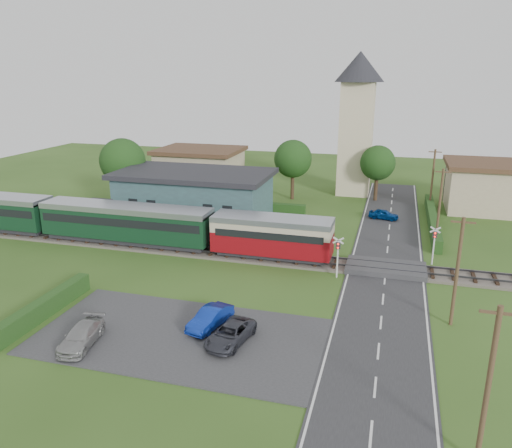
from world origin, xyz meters
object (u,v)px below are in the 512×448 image
(car_park_silver, at_px, (81,336))
(equipment_hut, at_px, (97,213))
(train, at_px, (95,219))
(car_park_blue, at_px, (210,318))
(station_building, at_px, (195,196))
(crossing_signal_far, at_px, (434,240))
(car_on_road, at_px, (384,214))
(car_park_dark, at_px, (230,334))
(house_west, at_px, (200,169))
(church_tower, at_px, (357,113))
(pedestrian_far, at_px, (104,218))
(crossing_signal_near, at_px, (338,251))
(pedestrian_near, at_px, (246,228))
(house_east, at_px, (485,186))

(car_park_silver, bearing_deg, equipment_hut, 111.76)
(train, bearing_deg, car_park_blue, -37.98)
(station_building, height_order, crossing_signal_far, station_building)
(car_on_road, height_order, car_park_dark, car_park_dark)
(house_west, xyz_separation_m, crossing_signal_far, (28.60, -20.61, -0.65))
(crossing_signal_far, height_order, car_park_silver, crossing_signal_far)
(church_tower, bearing_deg, pedestrian_far, -133.72)
(crossing_signal_near, distance_m, pedestrian_far, 24.09)
(car_park_silver, bearing_deg, church_tower, 66.34)
(train, xyz_separation_m, crossing_signal_near, (22.52, -2.41, -0.04))
(church_tower, height_order, house_west, church_tower)
(crossing_signal_far, xyz_separation_m, car_on_road, (-4.32, 12.40, -1.56))
(crossing_signal_near, bearing_deg, church_tower, 92.82)
(station_building, distance_m, car_park_dark, 25.79)
(car_park_silver, distance_m, pedestrian_far, 22.13)
(crossing_signal_far, height_order, car_park_dark, crossing_signal_far)
(house_west, height_order, car_park_blue, house_west)
(pedestrian_near, relative_size, pedestrian_far, 0.97)
(equipment_hut, xyz_separation_m, crossing_signal_near, (24.40, -5.61, 0.39))
(crossing_signal_far, distance_m, pedestrian_far, 30.70)
(car_park_dark, bearing_deg, house_east, 72.84)
(crossing_signal_near, relative_size, pedestrian_far, 1.73)
(church_tower, bearing_deg, equipment_hut, -135.25)
(equipment_hut, bearing_deg, crossing_signal_far, -1.46)
(car_park_silver, relative_size, pedestrian_far, 2.08)
(crossing_signal_far, height_order, car_park_blue, crossing_signal_far)
(crossing_signal_far, relative_size, car_on_road, 1.05)
(church_tower, relative_size, crossing_signal_far, 5.37)
(house_east, bearing_deg, car_park_silver, -124.53)
(pedestrian_near, bearing_deg, equipment_hut, -9.97)
(house_west, relative_size, pedestrian_far, 5.70)
(equipment_hut, height_order, pedestrian_near, equipment_hut)
(house_west, relative_size, pedestrian_near, 5.89)
(train, bearing_deg, house_east, 31.35)
(station_building, relative_size, car_park_dark, 4.09)
(house_east, bearing_deg, equipment_hut, -153.68)
(house_west, distance_m, car_park_dark, 40.56)
(car_park_blue, bearing_deg, church_tower, 96.32)
(equipment_hut, height_order, car_park_blue, equipment_hut)
(house_east, xyz_separation_m, car_park_blue, (-20.12, -34.49, -2.12))
(crossing_signal_far, relative_size, car_park_silver, 0.83)
(church_tower, xyz_separation_m, pedestrian_near, (-7.70, -22.42, -8.86))
(crossing_signal_near, bearing_deg, pedestrian_near, 146.67)
(equipment_hut, relative_size, car_park_blue, 0.70)
(car_park_dark, relative_size, pedestrian_near, 2.13)
(house_west, xyz_separation_m, car_park_silver, (8.51, -39.50, -2.14))
(house_west, distance_m, pedestrian_far, 20.24)
(house_east, relative_size, pedestrian_far, 4.64)
(crossing_signal_far, bearing_deg, car_on_road, 109.19)
(church_tower, xyz_separation_m, car_on_road, (4.28, -11.21, -9.64))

